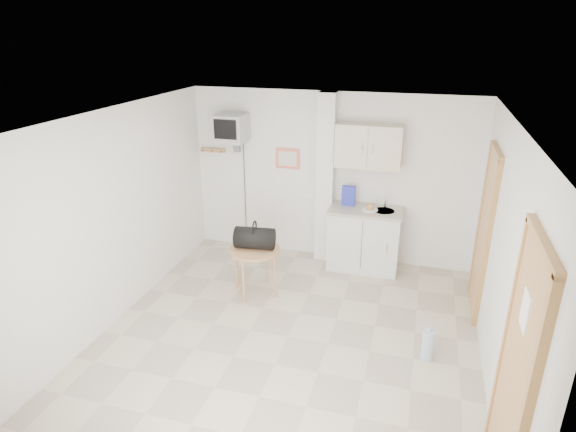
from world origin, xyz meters
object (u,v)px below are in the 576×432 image
(crt_television, at_px, (231,129))
(water_bottle, at_px, (428,345))
(duffel_bag, at_px, (255,238))
(round_table, at_px, (255,254))

(crt_television, bearing_deg, water_bottle, -33.63)
(crt_television, distance_m, duffel_bag, 1.79)
(crt_television, distance_m, round_table, 1.95)
(crt_television, relative_size, water_bottle, 5.48)
(round_table, xyz_separation_m, duffel_bag, (-0.00, 0.02, 0.22))
(water_bottle, bearing_deg, round_table, 160.07)
(round_table, bearing_deg, water_bottle, -19.93)
(round_table, distance_m, water_bottle, 2.40)
(water_bottle, bearing_deg, duffel_bag, 159.59)
(duffel_bag, relative_size, water_bottle, 1.37)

